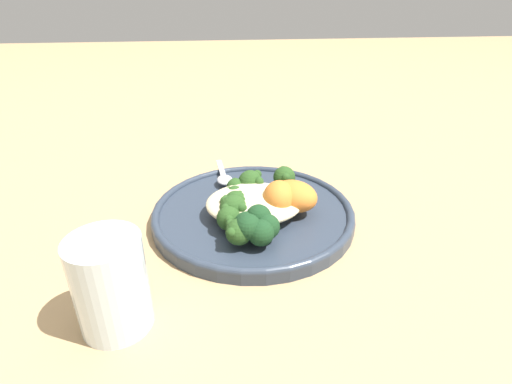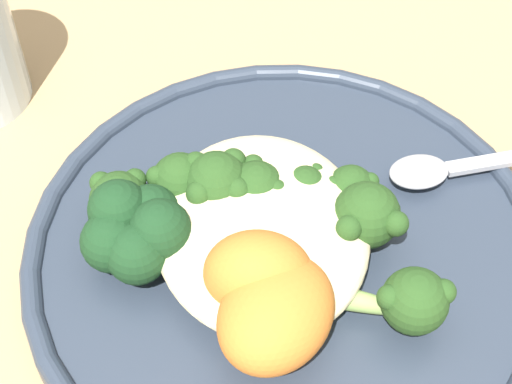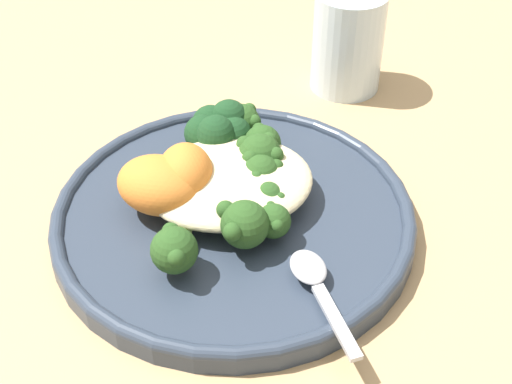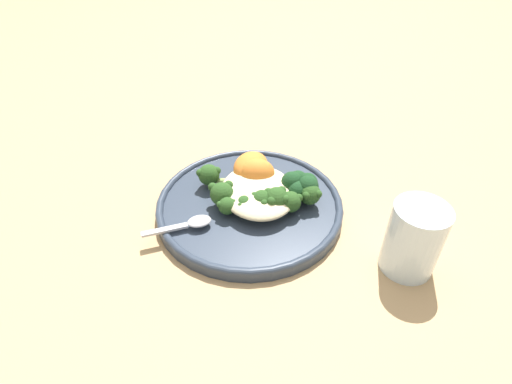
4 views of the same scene
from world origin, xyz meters
TOP-DOWN VIEW (x-y plane):
  - ground_plane at (0.00, 0.00)m, footprint 4.00×4.00m
  - plate at (-0.00, 0.01)m, footprint 0.30×0.30m
  - quinoa_mound at (0.00, 0.00)m, footprint 0.14×0.12m
  - broccoli_stalk_0 at (0.05, 0.06)m, footprint 0.06×0.12m
  - broccoli_stalk_1 at (0.01, 0.04)m, footprint 0.06×0.12m
  - broccoli_stalk_2 at (-0.01, 0.04)m, footprint 0.07×0.09m
  - broccoli_stalk_3 at (-0.02, 0.02)m, footprint 0.07×0.06m
  - broccoli_stalk_4 at (-0.02, -0.00)m, footprint 0.08×0.04m
  - broccoli_stalk_5 at (-0.02, -0.02)m, footprint 0.10×0.04m
  - broccoli_stalk_6 at (-0.02, -0.03)m, footprint 0.10×0.06m
  - broccoli_stalk_7 at (-0.02, -0.07)m, footprint 0.08×0.09m
  - sweet_potato_chunk_0 at (0.03, -0.01)m, footprint 0.06×0.06m
  - sweet_potato_chunk_1 at (0.06, -0.00)m, footprint 0.09×0.08m
  - kale_tuft at (-0.00, -0.07)m, footprint 0.06×0.06m
  - spoon at (-0.04, 0.11)m, footprint 0.03×0.10m

SIDE VIEW (x-z plane):
  - ground_plane at x=0.00m, z-range 0.00..0.00m
  - plate at x=0.00m, z-range 0.00..0.02m
  - spoon at x=-0.04m, z-range 0.02..0.03m
  - broccoli_stalk_2 at x=-0.01m, z-range 0.02..0.05m
  - broccoli_stalk_3 at x=-0.02m, z-range 0.02..0.05m
  - broccoli_stalk_6 at x=-0.02m, z-range 0.02..0.05m
  - quinoa_mound at x=0.00m, z-range 0.02..0.05m
  - broccoli_stalk_4 at x=-0.02m, z-range 0.02..0.05m
  - broccoli_stalk_0 at x=0.05m, z-range 0.02..0.05m
  - broccoli_stalk_7 at x=-0.02m, z-range 0.02..0.05m
  - broccoli_stalk_1 at x=0.01m, z-range 0.02..0.06m
  - broccoli_stalk_5 at x=-0.02m, z-range 0.02..0.06m
  - kale_tuft at x=0.00m, z-range 0.02..0.06m
  - sweet_potato_chunk_1 at x=0.06m, z-range 0.02..0.07m
  - sweet_potato_chunk_0 at x=0.03m, z-range 0.02..0.07m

